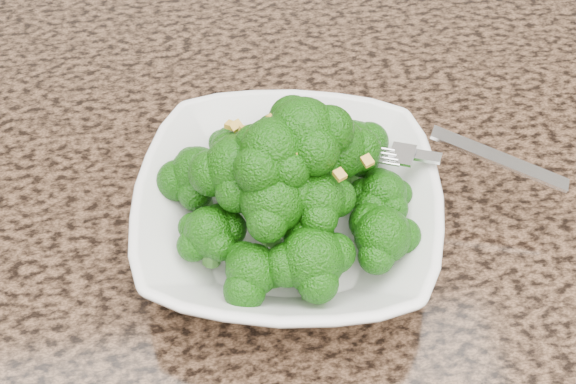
{
  "coord_description": "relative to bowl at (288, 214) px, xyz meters",
  "views": [
    {
      "loc": [
        0.0,
        -0.1,
        1.33
      ],
      "look_at": [
        0.05,
        0.23,
        0.95
      ],
      "focal_mm": 45.0,
      "sensor_mm": 36.0,
      "label": 1
    }
  ],
  "objects": [
    {
      "name": "granite_counter",
      "position": [
        -0.05,
        0.07,
        -0.04
      ],
      "size": [
        1.64,
        1.04,
        0.03
      ],
      "primitive_type": "cube",
      "color": "brown",
      "rests_on": "cabinet"
    },
    {
      "name": "fork",
      "position": [
        0.1,
        0.01,
        0.03
      ],
      "size": [
        0.17,
        0.1,
        0.01
      ],
      "primitive_type": null,
      "rotation": [
        0.0,
        0.0,
        -0.48
      ],
      "color": "silver",
      "rests_on": "bowl"
    },
    {
      "name": "garlic_topping",
      "position": [
        0.0,
        0.0,
        0.11
      ],
      "size": [
        0.11,
        0.11,
        0.01
      ],
      "primitive_type": null,
      "color": "gold",
      "rests_on": "broccoli_pile"
    },
    {
      "name": "broccoli_pile",
      "position": [
        0.0,
        0.0,
        0.07
      ],
      "size": [
        0.19,
        0.19,
        0.08
      ],
      "primitive_type": null,
      "color": "#16590A",
      "rests_on": "bowl"
    },
    {
      "name": "bowl",
      "position": [
        0.0,
        0.0,
        0.0
      ],
      "size": [
        0.25,
        0.25,
        0.05
      ],
      "primitive_type": "imported",
      "rotation": [
        0.0,
        0.0,
        -0.19
      ],
      "color": "white",
      "rests_on": "granite_counter"
    }
  ]
}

